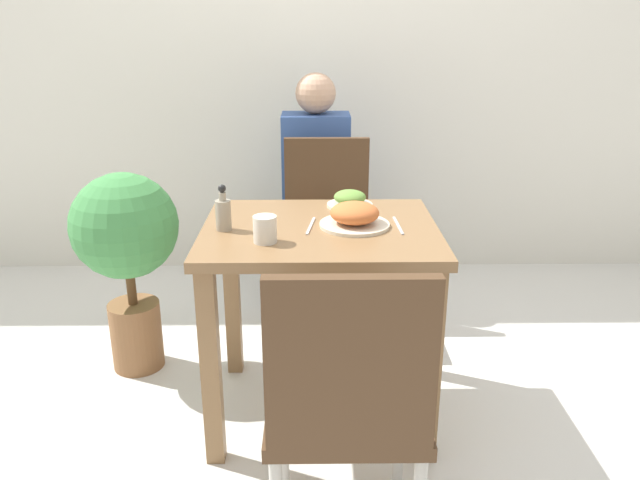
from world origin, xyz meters
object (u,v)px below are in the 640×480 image
(chair_near, at_px, (347,400))
(potted_plant_left, at_px, (126,243))
(food_plate, at_px, (355,216))
(side_plate, at_px, (350,200))
(person_figure, at_px, (316,190))
(drink_cup, at_px, (265,229))
(sauce_bottle, at_px, (223,213))
(chair_far, at_px, (327,225))

(chair_near, relative_size, potted_plant_left, 1.05)
(chair_near, bearing_deg, food_plate, -94.90)
(food_plate, relative_size, side_plate, 1.39)
(food_plate, bearing_deg, potted_plant_left, 159.87)
(chair_near, distance_m, side_plate, 0.97)
(potted_plant_left, xyz_separation_m, person_figure, (0.77, 0.75, 0.02))
(potted_plant_left, bearing_deg, drink_cup, -38.82)
(drink_cup, relative_size, potted_plant_left, 0.10)
(chair_near, distance_m, potted_plant_left, 1.32)
(sauce_bottle, bearing_deg, food_plate, 3.69)
(food_plate, distance_m, side_plate, 0.24)
(chair_far, height_order, person_figure, person_figure)
(side_plate, bearing_deg, food_plate, -89.37)
(chair_far, bearing_deg, chair_near, -89.26)
(chair_near, bearing_deg, person_figure, -87.79)
(side_plate, distance_m, sauce_bottle, 0.52)
(chair_far, xyz_separation_m, drink_cup, (-0.22, -0.89, 0.28))
(potted_plant_left, height_order, person_figure, person_figure)
(chair_near, relative_size, side_plate, 5.11)
(chair_far, distance_m, drink_cup, 0.96)
(chair_near, xyz_separation_m, sauce_bottle, (-0.39, 0.66, 0.30))
(potted_plant_left, bearing_deg, person_figure, 44.18)
(side_plate, distance_m, drink_cup, 0.49)
(chair_near, relative_size, person_figure, 0.76)
(chair_near, xyz_separation_m, chair_far, (-0.02, 1.42, 0.00))
(food_plate, height_order, drink_cup, drink_cup)
(chair_near, relative_size, food_plate, 3.67)
(side_plate, bearing_deg, sauce_bottle, -148.85)
(chair_far, distance_m, potted_plant_left, 0.92)
(chair_far, relative_size, side_plate, 5.11)
(drink_cup, height_order, potted_plant_left, potted_plant_left)
(drink_cup, relative_size, person_figure, 0.07)
(chair_near, distance_m, drink_cup, 0.65)
(potted_plant_left, bearing_deg, chair_far, 26.27)
(drink_cup, bearing_deg, sauce_bottle, 139.99)
(sauce_bottle, xyz_separation_m, person_figure, (0.32, 1.11, -0.22))
(food_plate, relative_size, person_figure, 0.21)
(chair_near, height_order, potted_plant_left, chair_near)
(chair_far, xyz_separation_m, side_plate, (0.07, -0.49, 0.26))
(food_plate, bearing_deg, person_figure, 96.73)
(side_plate, distance_m, potted_plant_left, 0.92)
(chair_near, bearing_deg, sauce_bottle, -59.55)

